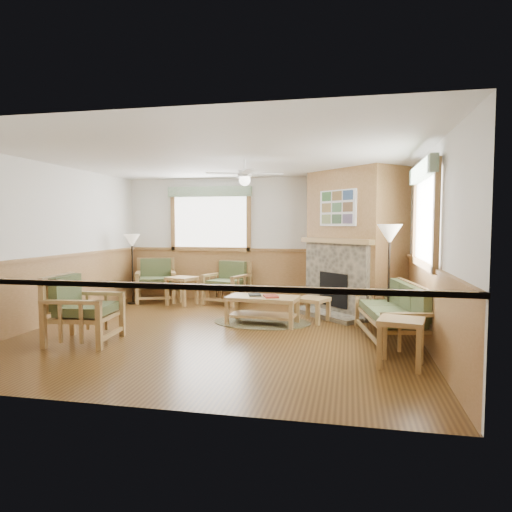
% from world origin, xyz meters
% --- Properties ---
extents(floor, '(6.00, 6.00, 0.01)m').
position_xyz_m(floor, '(0.00, 0.00, -0.01)').
color(floor, '#553717').
rests_on(floor, ground).
extents(ceiling, '(6.00, 6.00, 0.01)m').
position_xyz_m(ceiling, '(0.00, 0.00, 2.70)').
color(ceiling, white).
rests_on(ceiling, floor).
extents(wall_back, '(6.00, 0.02, 2.70)m').
position_xyz_m(wall_back, '(0.00, 3.00, 1.35)').
color(wall_back, white).
rests_on(wall_back, floor).
extents(wall_front, '(6.00, 0.02, 2.70)m').
position_xyz_m(wall_front, '(0.00, -3.00, 1.35)').
color(wall_front, white).
rests_on(wall_front, floor).
extents(wall_left, '(0.02, 6.00, 2.70)m').
position_xyz_m(wall_left, '(-3.00, 0.00, 1.35)').
color(wall_left, white).
rests_on(wall_left, floor).
extents(wall_right, '(0.02, 6.00, 2.70)m').
position_xyz_m(wall_right, '(3.00, 0.00, 1.35)').
color(wall_right, white).
rests_on(wall_right, floor).
extents(wainscot, '(6.00, 6.00, 1.10)m').
position_xyz_m(wainscot, '(0.00, 0.00, 0.55)').
color(wainscot, '#9A6E3F').
rests_on(wainscot, floor).
extents(fireplace, '(3.11, 3.11, 2.70)m').
position_xyz_m(fireplace, '(2.05, 2.05, 1.35)').
color(fireplace, '#9A6E3F').
rests_on(fireplace, floor).
extents(window_back, '(1.90, 0.16, 1.50)m').
position_xyz_m(window_back, '(-1.10, 2.96, 2.53)').
color(window_back, white).
rests_on(window_back, wall_back).
extents(window_right, '(0.16, 1.90, 1.50)m').
position_xyz_m(window_right, '(2.96, -0.20, 2.53)').
color(window_right, white).
rests_on(window_right, wall_right).
extents(ceiling_fan, '(1.59, 1.59, 0.36)m').
position_xyz_m(ceiling_fan, '(0.30, 0.30, 2.66)').
color(ceiling_fan, white).
rests_on(ceiling_fan, ceiling).
extents(sofa, '(1.89, 1.02, 0.82)m').
position_xyz_m(sofa, '(2.55, -0.01, 0.41)').
color(sofa, '#A7844E').
rests_on(sofa, floor).
extents(armchair_back_left, '(1.08, 1.08, 0.93)m').
position_xyz_m(armchair_back_left, '(-2.21, 2.48, 0.46)').
color(armchair_back_left, '#A7844E').
rests_on(armchair_back_left, floor).
extents(armchair_back_right, '(0.98, 0.98, 0.89)m').
position_xyz_m(armchair_back_right, '(-0.62, 2.55, 0.44)').
color(armchair_back_right, '#A7844E').
rests_on(armchair_back_right, floor).
extents(armchair_left, '(0.94, 0.94, 0.96)m').
position_xyz_m(armchair_left, '(-1.75, -0.99, 0.48)').
color(armchair_left, '#A7844E').
rests_on(armchair_left, floor).
extents(coffee_table, '(1.23, 0.70, 0.47)m').
position_xyz_m(coffee_table, '(0.52, 0.68, 0.24)').
color(coffee_table, '#A7844E').
rests_on(coffee_table, floor).
extents(end_table_chairs, '(0.65, 0.64, 0.59)m').
position_xyz_m(end_table_chairs, '(-1.48, 2.14, 0.29)').
color(end_table_chairs, '#A7844E').
rests_on(end_table_chairs, floor).
extents(end_table_sofa, '(0.60, 0.58, 0.57)m').
position_xyz_m(end_table_sofa, '(2.55, -1.24, 0.29)').
color(end_table_sofa, '#A7844E').
rests_on(end_table_sofa, floor).
extents(footstool, '(0.64, 0.64, 0.42)m').
position_xyz_m(footstool, '(1.33, 1.03, 0.21)').
color(footstool, '#A7844E').
rests_on(footstool, floor).
extents(braided_rug, '(1.88, 1.88, 0.01)m').
position_xyz_m(braided_rug, '(0.49, 0.79, 0.01)').
color(braided_rug, brown).
rests_on(braided_rug, floor).
extents(floor_lamp_left, '(0.43, 0.43, 1.48)m').
position_xyz_m(floor_lamp_left, '(-2.55, 2.08, 0.74)').
color(floor_lamp_left, black).
rests_on(floor_lamp_left, floor).
extents(floor_lamp_right, '(0.47, 0.47, 1.69)m').
position_xyz_m(floor_lamp_right, '(2.55, 0.59, 0.85)').
color(floor_lamp_right, black).
rests_on(floor_lamp_right, floor).
extents(book_red, '(0.31, 0.36, 0.03)m').
position_xyz_m(book_red, '(0.67, 0.63, 0.50)').
color(book_red, maroon).
rests_on(book_red, coffee_table).
extents(book_dark, '(0.27, 0.32, 0.03)m').
position_xyz_m(book_dark, '(0.37, 0.75, 0.50)').
color(book_dark, black).
rests_on(book_dark, coffee_table).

